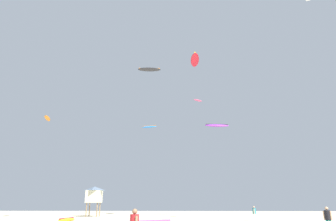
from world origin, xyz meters
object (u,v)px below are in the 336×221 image
(kite_aloft_2, at_px, (195,60))
(kite_aloft_0, at_px, (149,127))
(kite_aloft_6, at_px, (47,118))
(kite_aloft_3, at_px, (198,100))
(person_left, at_px, (254,212))
(kite_grounded_mid, at_px, (67,220))
(person_midground, at_px, (328,218))
(lifeguard_tower, at_px, (94,194))
(kite_aloft_1, at_px, (217,125))
(kite_aloft_4, at_px, (149,69))

(kite_aloft_2, bearing_deg, kite_aloft_0, 128.86)
(kite_aloft_0, bearing_deg, kite_aloft_2, -51.14)
(kite_aloft_6, bearing_deg, kite_aloft_3, 34.80)
(person_left, distance_m, kite_grounded_mid, 20.39)
(person_midground, xyz_separation_m, kite_grounded_mid, (-22.42, 11.67, -0.82))
(lifeguard_tower, bearing_deg, person_midground, -44.35)
(person_left, height_order, kite_aloft_3, kite_aloft_3)
(person_left, bearing_deg, kite_grounded_mid, 19.31)
(kite_grounded_mid, bearing_deg, kite_aloft_1, 30.76)
(kite_aloft_0, xyz_separation_m, kite_aloft_1, (11.08, -5.20, -1.19))
(person_midground, distance_m, kite_grounded_mid, 25.29)
(lifeguard_tower, bearing_deg, kite_aloft_1, 1.76)
(person_left, bearing_deg, kite_aloft_6, 10.65)
(person_midground, distance_m, kite_aloft_3, 36.42)
(person_midground, distance_m, kite_aloft_4, 29.89)
(kite_aloft_1, distance_m, kite_aloft_2, 10.62)
(person_midground, bearing_deg, kite_aloft_3, -119.23)
(lifeguard_tower, bearing_deg, kite_aloft_6, -128.94)
(person_left, height_order, kite_aloft_4, kite_aloft_4)
(kite_aloft_6, bearing_deg, kite_grounded_mid, -35.36)
(kite_grounded_mid, distance_m, lifeguard_tower, 10.70)
(person_left, xyz_separation_m, kite_aloft_0, (-13.19, 15.59, 13.63))
(kite_aloft_0, bearing_deg, lifeguard_tower, -141.47)
(person_midground, relative_size, kite_aloft_3, 0.87)
(kite_aloft_2, bearing_deg, kite_grounded_mid, -156.21)
(person_left, distance_m, kite_aloft_6, 28.47)
(kite_aloft_2, bearing_deg, kite_aloft_4, -173.03)
(kite_aloft_0, relative_size, kite_aloft_2, 0.61)
(lifeguard_tower, bearing_deg, kite_aloft_2, -14.14)
(person_midground, height_order, kite_grounded_mid, person_midground)
(kite_aloft_3, relative_size, kite_aloft_4, 0.58)
(person_left, relative_size, kite_aloft_0, 0.58)
(kite_aloft_6, bearing_deg, person_left, -7.32)
(kite_aloft_1, height_order, kite_aloft_6, kite_aloft_1)
(person_left, height_order, kite_aloft_0, kite_aloft_0)
(kite_grounded_mid, xyz_separation_m, kite_aloft_0, (7.18, 16.06, 14.37))
(kite_aloft_4, bearing_deg, person_midground, -50.46)
(lifeguard_tower, distance_m, kite_aloft_6, 12.80)
(person_midground, relative_size, person_left, 1.09)
(kite_aloft_0, distance_m, kite_aloft_3, 10.78)
(person_midground, distance_m, lifeguard_tower, 31.49)
(person_left, height_order, kite_aloft_6, kite_aloft_6)
(kite_aloft_2, relative_size, kite_aloft_6, 1.61)
(kite_aloft_3, distance_m, kite_aloft_4, 15.13)
(person_midground, bearing_deg, kite_aloft_2, -108.65)
(kite_aloft_4, relative_size, kite_aloft_6, 1.22)
(kite_aloft_2, distance_m, kite_aloft_3, 12.31)
(person_left, height_order, lifeguard_tower, lifeguard_tower)
(kite_grounded_mid, height_order, lifeguard_tower, lifeguard_tower)
(person_midground, relative_size, kite_aloft_4, 0.50)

